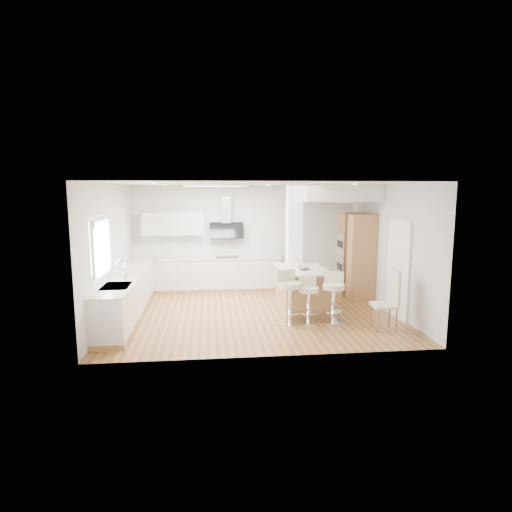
{
  "coord_description": "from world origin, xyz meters",
  "views": [
    {
      "loc": [
        -0.95,
        -9.03,
        2.66
      ],
      "look_at": [
        0.08,
        0.4,
        1.2
      ],
      "focal_mm": 30.0,
      "sensor_mm": 36.0,
      "label": 1
    }
  ],
  "objects": [
    {
      "name": "pillar",
      "position": [
        1.05,
        0.95,
        1.4
      ],
      "size": [
        0.35,
        0.35,
        2.8
      ],
      "color": "white",
      "rests_on": "ground"
    },
    {
      "name": "counter_left",
      "position": [
        -2.7,
        0.23,
        0.46
      ],
      "size": [
        0.63,
        4.5,
        1.35
      ],
      "color": "#A67947",
      "rests_on": "ground"
    },
    {
      "name": "bar_stool_b",
      "position": [
        1.02,
        -0.79,
        0.52
      ],
      "size": [
        0.42,
        0.42,
        0.93
      ],
      "rotation": [
        0.0,
        0.0,
        -0.01
      ],
      "color": "silver",
      "rests_on": "ground"
    },
    {
      "name": "window_left",
      "position": [
        -2.96,
        -0.9,
        1.69
      ],
      "size": [
        0.06,
        1.28,
        1.07
      ],
      "color": "silver",
      "rests_on": "ground"
    },
    {
      "name": "oven_column",
      "position": [
        2.68,
        1.23,
        1.05
      ],
      "size": [
        0.63,
        1.21,
        2.1
      ],
      "color": "#A67947",
      "rests_on": "ground"
    },
    {
      "name": "wall_left",
      "position": [
        -3.0,
        0.0,
        1.4
      ],
      "size": [
        0.04,
        5.0,
        2.8
      ],
      "primitive_type": "cube",
      "color": "silver",
      "rests_on": "ground"
    },
    {
      "name": "soffit",
      "position": [
        2.1,
        1.4,
        2.6
      ],
      "size": [
        1.78,
        2.2,
        0.4
      ],
      "color": "silver",
      "rests_on": "ground"
    },
    {
      "name": "wall_right",
      "position": [
        3.0,
        0.0,
        1.4
      ],
      "size": [
        0.04,
        5.0,
        2.8
      ],
      "primitive_type": "cube",
      "color": "silver",
      "rests_on": "ground"
    },
    {
      "name": "wall_back",
      "position": [
        0.0,
        2.5,
        1.4
      ],
      "size": [
        6.0,
        0.04,
        2.8
      ],
      "primitive_type": "cube",
      "color": "silver",
      "rests_on": "ground"
    },
    {
      "name": "bar_stool_c",
      "position": [
        1.52,
        -0.83,
        0.57
      ],
      "size": [
        0.57,
        0.57,
        1.01
      ],
      "rotation": [
        0.0,
        0.0,
        -0.3
      ],
      "color": "silver",
      "rests_on": "ground"
    },
    {
      "name": "ground",
      "position": [
        0.0,
        0.0,
        0.0
      ],
      "size": [
        6.0,
        6.0,
        0.0
      ],
      "primitive_type": "plane",
      "color": "#9A6839",
      "rests_on": "ground"
    },
    {
      "name": "counter_back",
      "position": [
        -0.91,
        2.22,
        0.7
      ],
      "size": [
        3.62,
        0.63,
        2.5
      ],
      "color": "#A67947",
      "rests_on": "ground"
    },
    {
      "name": "dining_chair",
      "position": [
        2.46,
        -1.4,
        0.63
      ],
      "size": [
        0.48,
        0.48,
        1.17
      ],
      "rotation": [
        0.0,
        0.0,
        -0.05
      ],
      "color": "beige",
      "rests_on": "ground"
    },
    {
      "name": "ceiling",
      "position": [
        0.0,
        0.0,
        0.0
      ],
      "size": [
        6.0,
        5.0,
        0.02
      ],
      "primitive_type": "cube",
      "color": "silver",
      "rests_on": "ground"
    },
    {
      "name": "doorway_right",
      "position": [
        2.97,
        -0.6,
        1.0
      ],
      "size": [
        0.05,
        1.0,
        2.1
      ],
      "color": "#3F3731",
      "rests_on": "ground"
    },
    {
      "name": "bar_stool_a",
      "position": [
        0.61,
        -0.86,
        0.61
      ],
      "size": [
        0.63,
        0.63,
        1.09
      ],
      "rotation": [
        0.0,
        0.0,
        0.37
      ],
      "color": "silver",
      "rests_on": "ground"
    },
    {
      "name": "skylight",
      "position": [
        -0.79,
        0.6,
        2.77
      ],
      "size": [
        4.1,
        2.1,
        0.06
      ],
      "color": "white",
      "rests_on": "ground"
    },
    {
      "name": "peninsula",
      "position": [
        1.08,
        0.15,
        0.48
      ],
      "size": [
        1.03,
        1.56,
        1.02
      ],
      "rotation": [
        0.0,
        0.0,
        -0.0
      ],
      "color": "#A67947",
      "rests_on": "ground"
    }
  ]
}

